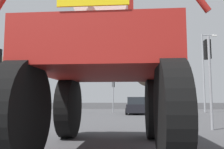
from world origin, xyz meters
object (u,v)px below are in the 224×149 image
at_px(sedan_ahead, 137,106).
at_px(traffic_signal_far_left, 113,87).
at_px(bare_tree_far_center, 147,77).
at_px(traffic_signal_near_right, 208,62).
at_px(streetlight_far_right, 204,68).
at_px(oversize_sprayer, 105,66).
at_px(bare_tree_left, 5,69).
at_px(streetlight_far_left, 33,69).

height_order(sedan_ahead, traffic_signal_far_left, traffic_signal_far_left).
relative_size(traffic_signal_far_left, bare_tree_far_center, 0.61).
distance_m(traffic_signal_near_right, traffic_signal_far_left, 15.07).
height_order(sedan_ahead, streetlight_far_right, streetlight_far_right).
bearing_deg(streetlight_far_right, bare_tree_far_center, 127.74).
relative_size(sedan_ahead, bare_tree_far_center, 0.71).
xyz_separation_m(traffic_signal_far_left, streetlight_far_right, (9.51, 1.34, 2.00)).
height_order(oversize_sprayer, streetlight_far_right, streetlight_far_right).
distance_m(sedan_ahead, bare_tree_left, 13.12).
bearing_deg(streetlight_far_left, traffic_signal_near_right, -38.78).
relative_size(sedan_ahead, streetlight_far_right, 0.50).
xyz_separation_m(streetlight_far_right, bare_tree_far_center, (-5.65, 7.30, -0.14)).
height_order(oversize_sprayer, bare_tree_far_center, bare_tree_far_center).
height_order(sedan_ahead, streetlight_far_left, streetlight_far_left).
height_order(sedan_ahead, traffic_signal_near_right, traffic_signal_near_right).
bearing_deg(bare_tree_left, oversize_sprayer, -52.66).
xyz_separation_m(traffic_signal_near_right, streetlight_far_right, (4.02, 15.36, 1.72)).
distance_m(sedan_ahead, traffic_signal_far_left, 4.00).
distance_m(traffic_signal_far_left, bare_tree_left, 10.77).
height_order(oversize_sprayer, traffic_signal_near_right, oversize_sprayer).
height_order(traffic_signal_far_left, streetlight_far_left, streetlight_far_left).
bearing_deg(oversize_sprayer, sedan_ahead, -4.26).
xyz_separation_m(traffic_signal_near_right, streetlight_far_left, (-12.25, 9.84, 1.16)).
height_order(traffic_signal_near_right, traffic_signal_far_left, traffic_signal_near_right).
xyz_separation_m(sedan_ahead, traffic_signal_far_left, (-2.40, 2.60, 1.87)).
distance_m(streetlight_far_right, bare_tree_far_center, 9.23).
distance_m(sedan_ahead, streetlight_far_left, 9.86).
xyz_separation_m(sedan_ahead, streetlight_far_left, (-9.15, -1.58, 3.31)).
xyz_separation_m(oversize_sprayer, bare_tree_far_center, (2.24, 27.09, 2.36)).
distance_m(traffic_signal_near_right, streetlight_far_right, 15.97).
height_order(oversize_sprayer, bare_tree_left, bare_tree_left).
bearing_deg(bare_tree_left, streetlight_far_right, 12.16).
bearing_deg(oversize_sprayer, streetlight_far_left, 28.98).
height_order(streetlight_far_right, bare_tree_left, streetlight_far_right).
distance_m(oversize_sprayer, sedan_ahead, 15.92).
distance_m(sedan_ahead, bare_tree_far_center, 11.93).
relative_size(sedan_ahead, traffic_signal_far_left, 1.17).
bearing_deg(bare_tree_left, traffic_signal_far_left, 15.91).
relative_size(sedan_ahead, traffic_signal_near_right, 1.05).
xyz_separation_m(oversize_sprayer, streetlight_far_right, (7.89, 19.79, 2.50)).
bearing_deg(traffic_signal_far_left, traffic_signal_near_right, -68.62).
height_order(oversize_sprayer, sedan_ahead, oversize_sprayer).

